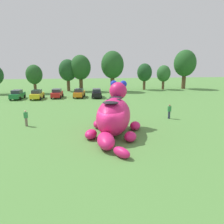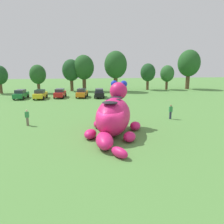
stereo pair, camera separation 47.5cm
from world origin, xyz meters
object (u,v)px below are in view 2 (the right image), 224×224
giant_inflatable_creature (114,116)px  car_green (21,94)px  car_yellow (40,94)px  car_black (99,93)px  spectator_near_inflatable (27,118)px  car_red (60,93)px  car_orange (82,93)px  spectator_mid_field (171,112)px

giant_inflatable_creature → car_green: size_ratio=2.25×
car_green → car_yellow: 3.62m
car_green → car_yellow: (3.59, -0.51, 0.00)m
car_black → car_green: bearing=178.5°
giant_inflatable_creature → spectator_near_inflatable: giant_inflatable_creature is taller
giant_inflatable_creature → car_red: (-7.25, 22.96, -0.87)m
car_orange → spectator_mid_field: size_ratio=2.53×
car_yellow → spectator_near_inflatable: 18.11m
car_red → spectator_near_inflatable: size_ratio=2.47×
spectator_mid_field → car_yellow: bearing=136.3°
car_green → car_red: (7.07, 0.56, 0.00)m
spectator_mid_field → car_orange: bearing=120.0°
car_orange → spectator_near_inflatable: size_ratio=2.53×
giant_inflatable_creature → spectator_mid_field: bearing=31.6°
spectator_near_inflatable → spectator_mid_field: same height
car_green → spectator_near_inflatable: size_ratio=2.47×
car_red → spectator_near_inflatable: 19.10m
car_green → car_yellow: size_ratio=1.00×
giant_inflatable_creature → car_black: bearing=89.2°
car_yellow → car_black: (11.02, 0.13, 0.00)m
spectator_mid_field → spectator_near_inflatable: bearing=-177.7°
giant_inflatable_creature → car_black: 22.05m
car_red → spectator_mid_field: car_red is taller
car_yellow → car_black: size_ratio=1.00×
car_green → car_yellow: same height
car_green → spectator_mid_field: bearing=-39.4°
giant_inflatable_creature → spectator_near_inflatable: 9.50m
car_red → car_black: 7.60m
car_red → car_black: (7.54, -0.93, 0.00)m
car_green → car_orange: same height
car_red → giant_inflatable_creature: bearing=-72.5°
car_red → car_yellow: bearing=-163.0°
spectator_near_inflatable → car_green: bearing=107.2°
car_black → car_yellow: bearing=-179.3°
car_yellow → spectator_near_inflatable: bearing=-83.3°
spectator_near_inflatable → car_yellow: bearing=96.7°
giant_inflatable_creature → car_orange: size_ratio=2.20×
spectator_near_inflatable → spectator_mid_field: bearing=2.3°
car_red → car_black: same height
car_green → car_orange: 11.28m
car_red → spectator_mid_field: 23.53m
car_orange → spectator_mid_field: car_orange is taller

